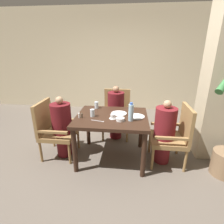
% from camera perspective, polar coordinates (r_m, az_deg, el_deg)
% --- Properties ---
extents(ground_plane, '(16.00, 16.00, 0.00)m').
position_cam_1_polar(ground_plane, '(3.06, -0.10, -14.56)').
color(ground_plane, '#60564C').
extents(wall_back, '(8.00, 0.06, 2.80)m').
position_cam_1_polar(wall_back, '(5.12, 3.31, 16.31)').
color(wall_back, beige).
rests_on(wall_back, ground_plane).
extents(pillar_stone, '(0.44, 0.44, 2.70)m').
position_cam_1_polar(pillar_stone, '(3.17, 31.92, 10.03)').
color(pillar_stone, '#BCAD8E').
rests_on(pillar_stone, ground_plane).
extents(dining_table, '(1.10, 0.93, 0.75)m').
position_cam_1_polar(dining_table, '(2.75, -0.11, -3.37)').
color(dining_table, '#331E14').
rests_on(dining_table, ground_plane).
extents(chair_left_side, '(0.54, 0.54, 0.95)m').
position_cam_1_polar(chair_left_side, '(3.06, -18.52, -5.00)').
color(chair_left_side, olive).
rests_on(chair_left_side, ground_plane).
extents(diner_in_left_chair, '(0.32, 0.32, 1.04)m').
position_cam_1_polar(diner_in_left_chair, '(2.99, -15.96, -4.55)').
color(diner_in_left_chair, '#5B1419').
rests_on(diner_in_left_chair, ground_plane).
extents(chair_far_side, '(0.54, 0.54, 0.95)m').
position_cam_1_polar(chair_far_side, '(3.62, 1.47, -0.01)').
color(chair_far_side, olive).
rests_on(chair_far_side, ground_plane).
extents(diner_in_far_chair, '(0.32, 0.32, 1.07)m').
position_cam_1_polar(diner_in_far_chair, '(3.46, 1.26, -0.03)').
color(diner_in_far_chair, '#5B1419').
rests_on(diner_in_far_chair, ground_plane).
extents(chair_right_side, '(0.54, 0.54, 0.95)m').
position_cam_1_polar(chair_right_side, '(2.88, 19.61, -6.81)').
color(chair_right_side, olive).
rests_on(chair_right_side, ground_plane).
extents(diner_in_right_chair, '(0.32, 0.32, 1.04)m').
position_cam_1_polar(diner_in_right_chair, '(2.83, 16.71, -6.15)').
color(diner_in_right_chair, maroon).
rests_on(diner_in_right_chair, ground_plane).
extents(plate_main_left, '(0.25, 0.25, 0.01)m').
position_cam_1_polar(plate_main_left, '(2.80, 2.28, -0.46)').
color(plate_main_left, white).
rests_on(plate_main_left, dining_table).
extents(plate_main_right, '(0.25, 0.25, 0.01)m').
position_cam_1_polar(plate_main_right, '(2.70, 7.98, -1.43)').
color(plate_main_right, white).
rests_on(plate_main_right, dining_table).
extents(teacup_with_saucer, '(0.11, 0.11, 0.07)m').
position_cam_1_polar(teacup_with_saucer, '(2.60, 0.31, -1.52)').
color(teacup_with_saucer, white).
rests_on(teacup_with_saucer, dining_table).
extents(bowl_small, '(0.12, 0.12, 0.05)m').
position_cam_1_polar(bowl_small, '(2.53, 2.74, -2.39)').
color(bowl_small, white).
rests_on(bowl_small, dining_table).
extents(water_bottle, '(0.07, 0.07, 0.27)m').
position_cam_1_polar(water_bottle, '(2.51, 6.23, -0.12)').
color(water_bottle, '#A3C6DB').
rests_on(water_bottle, dining_table).
extents(glass_tall_near, '(0.07, 0.07, 0.12)m').
position_cam_1_polar(glass_tall_near, '(2.69, -6.41, -0.30)').
color(glass_tall_near, silver).
rests_on(glass_tall_near, dining_table).
extents(glass_tall_mid, '(0.07, 0.07, 0.12)m').
position_cam_1_polar(glass_tall_mid, '(3.05, -5.09, 2.28)').
color(glass_tall_mid, silver).
rests_on(glass_tall_mid, dining_table).
extents(salt_shaker, '(0.03, 0.03, 0.08)m').
position_cam_1_polar(salt_shaker, '(2.67, -10.65, -1.11)').
color(salt_shaker, white).
rests_on(salt_shaker, dining_table).
extents(pepper_shaker, '(0.03, 0.03, 0.07)m').
position_cam_1_polar(pepper_shaker, '(2.66, -9.84, -1.18)').
color(pepper_shaker, '#4C3D2D').
rests_on(pepper_shaker, dining_table).
extents(fork_beside_plate, '(0.20, 0.06, 0.00)m').
position_cam_1_polar(fork_beside_plate, '(2.53, -4.33, -2.94)').
color(fork_beside_plate, silver).
rests_on(fork_beside_plate, dining_table).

